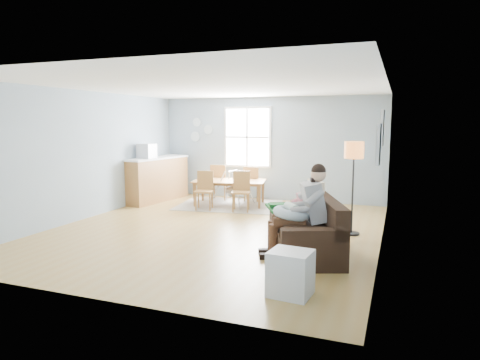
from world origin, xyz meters
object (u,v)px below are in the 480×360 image
at_px(chair_nw, 219,180).
at_px(sofa, 307,232).
at_px(monitor, 146,151).
at_px(baby_swing, 233,190).
at_px(counter, 157,179).
at_px(storage_cube, 290,273).
at_px(toddler, 301,203).
at_px(chair_ne, 252,182).
at_px(chair_sw, 205,188).
at_px(father, 302,208).
at_px(floor_lamp, 354,158).
at_px(dining_table, 229,193).
at_px(chair_se, 241,189).

bearing_deg(chair_nw, sofa, -49.46).
xyz_separation_m(monitor, baby_swing, (2.14, 0.49, -0.94)).
bearing_deg(counter, chair_nw, 22.12).
distance_m(sofa, baby_swing, 4.00).
height_order(sofa, storage_cube, sofa).
height_order(toddler, chair_nw, toddler).
bearing_deg(chair_nw, counter, -157.88).
distance_m(chair_ne, baby_swing, 0.71).
height_order(storage_cube, baby_swing, baby_swing).
height_order(toddler, chair_sw, toddler).
relative_size(father, chair_sw, 1.58).
xyz_separation_m(floor_lamp, counter, (-5.16, 1.74, -0.82)).
relative_size(dining_table, chair_nw, 1.85).
relative_size(toddler, chair_se, 0.95).
bearing_deg(counter, sofa, -33.21).
height_order(sofa, chair_ne, chair_ne).
bearing_deg(storage_cube, toddler, 99.09).
bearing_deg(father, sofa, 87.40).
bearing_deg(dining_table, counter, 170.87).
distance_m(toddler, counter, 5.29).
height_order(toddler, storage_cube, toddler).
bearing_deg(storage_cube, dining_table, 119.19).
relative_size(toddler, monitor, 2.11).
xyz_separation_m(floor_lamp, baby_swing, (-3.06, 1.83, -1.02)).
bearing_deg(chair_ne, father, -61.53).
bearing_deg(sofa, floor_lamp, 66.51).
distance_m(chair_sw, counter, 1.76).
height_order(sofa, dining_table, sofa).
distance_m(sofa, chair_se, 3.30).
relative_size(chair_sw, monitor, 2.17).
xyz_separation_m(father, baby_swing, (-2.49, 3.45, -0.37)).
distance_m(sofa, counter, 5.51).
height_order(dining_table, chair_nw, chair_nw).
xyz_separation_m(floor_lamp, chair_sw, (-3.50, 1.15, -0.89)).
bearing_deg(chair_ne, counter, -162.71).
bearing_deg(baby_swing, dining_table, -165.02).
bearing_deg(sofa, dining_table, 129.90).
bearing_deg(chair_se, floor_lamp, -25.85).
xyz_separation_m(chair_sw, baby_swing, (0.44, 0.69, -0.12)).
xyz_separation_m(chair_nw, baby_swing, (0.59, -0.51, -0.15)).
bearing_deg(counter, dining_table, 2.18).
height_order(sofa, chair_sw, chair_sw).
distance_m(storage_cube, counter, 6.83).
xyz_separation_m(sofa, monitor, (-4.64, 2.63, 1.02)).
distance_m(chair_se, baby_swing, 0.72).
xyz_separation_m(father, chair_ne, (-2.22, 4.09, -0.24)).
distance_m(chair_sw, chair_nw, 1.21).
distance_m(father, chair_ne, 4.66).
distance_m(chair_sw, chair_ne, 1.51).
bearing_deg(baby_swing, counter, -177.34).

